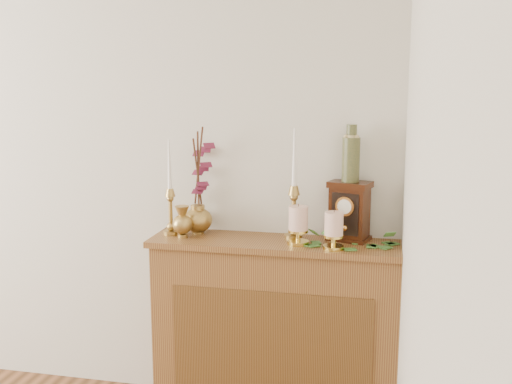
% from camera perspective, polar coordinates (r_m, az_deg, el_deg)
% --- Properties ---
extents(console_shelf, '(1.24, 0.34, 0.93)m').
position_cam_1_polar(console_shelf, '(3.09, 1.83, -13.50)').
color(console_shelf, brown).
rests_on(console_shelf, ground).
extents(candlestick_left, '(0.08, 0.08, 0.48)m').
position_cam_1_polar(candlestick_left, '(3.03, -8.16, -1.12)').
color(candlestick_left, tan).
rests_on(candlestick_left, console_shelf).
extents(candlestick_center, '(0.09, 0.09, 0.54)m').
position_cam_1_polar(candlestick_center, '(2.92, 3.63, -1.10)').
color(candlestick_center, tan).
rests_on(candlestick_center, console_shelf).
extents(bud_vase, '(0.10, 0.10, 0.16)m').
position_cam_1_polar(bud_vase, '(2.98, -7.03, -2.86)').
color(bud_vase, tan).
rests_on(bud_vase, console_shelf).
extents(ginger_jar, '(0.22, 0.24, 0.55)m').
position_cam_1_polar(ginger_jar, '(3.06, -5.21, 0.70)').
color(ginger_jar, tan).
rests_on(ginger_jar, console_shelf).
extents(pillar_candle_left, '(0.10, 0.10, 0.20)m').
position_cam_1_polar(pillar_candle_left, '(2.84, 4.05, -2.99)').
color(pillar_candle_left, '#E2BF4F').
rests_on(pillar_candle_left, console_shelf).
extents(pillar_candle_right, '(0.10, 0.10, 0.19)m').
position_cam_1_polar(pillar_candle_right, '(2.77, 7.42, -3.48)').
color(pillar_candle_right, '#E2BF4F').
rests_on(pillar_candle_right, console_shelf).
extents(ivy_garland, '(0.48, 0.21, 0.09)m').
position_cam_1_polar(ivy_garland, '(2.86, 8.74, -4.76)').
color(ivy_garland, '#3C722B').
rests_on(ivy_garland, console_shelf).
extents(mantel_clock, '(0.22, 0.19, 0.29)m').
position_cam_1_polar(mantel_clock, '(2.93, 8.87, -1.86)').
color(mantel_clock, '#39180B').
rests_on(mantel_clock, console_shelf).
extents(ceramic_vase, '(0.08, 0.08, 0.27)m').
position_cam_1_polar(ceramic_vase, '(2.89, 9.04, 3.39)').
color(ceramic_vase, black).
rests_on(ceramic_vase, mantel_clock).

